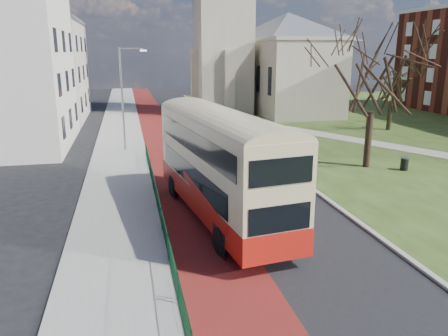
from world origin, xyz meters
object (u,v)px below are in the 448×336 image
object	(u,v)px
streetlamp	(124,94)
litter_bin	(404,164)
winter_tree_near	(375,66)
bus	(220,161)
winter_tree_far	(393,79)

from	to	relation	value
streetlamp	litter_bin	world-z (taller)	streetlamp
litter_bin	winter_tree_near	bearing A→B (deg)	143.82
bus	litter_bin	world-z (taller)	bus
streetlamp	litter_bin	size ratio (longest dim) A/B	9.05
bus	litter_bin	bearing A→B (deg)	14.70
bus	winter_tree_far	distance (m)	29.89
streetlamp	winter_tree_near	size ratio (longest dim) A/B	0.81
streetlamp	bus	size ratio (longest dim) A/B	0.65
bus	winter_tree_near	xyz separation A→B (m)	(11.96, 7.26, 3.99)
streetlamp	litter_bin	distance (m)	21.31
bus	winter_tree_far	xyz separation A→B (m)	(21.93, 20.17, 2.31)
winter_tree_far	litter_bin	distance (m)	17.10
bus	winter_tree_far	bearing A→B (deg)	34.69
litter_bin	bus	bearing A→B (deg)	-157.38
winter_tree_near	winter_tree_far	xyz separation A→B (m)	(9.97, 12.92, -1.68)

